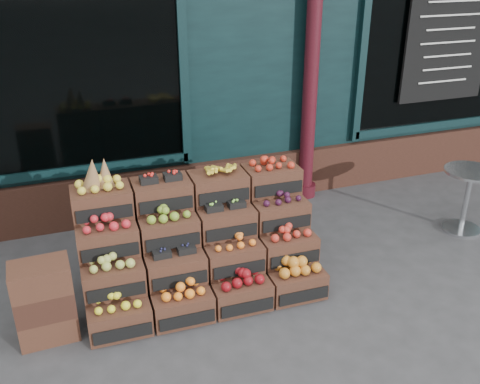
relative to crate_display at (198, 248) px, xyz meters
name	(u,v)px	position (x,y,z in m)	size (l,w,h in m)	color
ground	(286,301)	(0.69, -0.53, -0.42)	(60.00, 60.00, 0.00)	#38383A
crate_display	(198,248)	(0.00, 0.00, 0.00)	(2.19, 1.10, 1.36)	#47281C
spare_crates	(45,302)	(-1.39, -0.30, -0.06)	(0.48, 0.34, 0.71)	#47281C
bistro_table	(468,193)	(3.18, 0.03, 0.05)	(0.60, 0.60, 0.75)	#B7B9BE
shopkeeper	(44,131)	(-1.23, 2.13, 0.64)	(0.77, 0.51, 2.11)	#1F6D39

